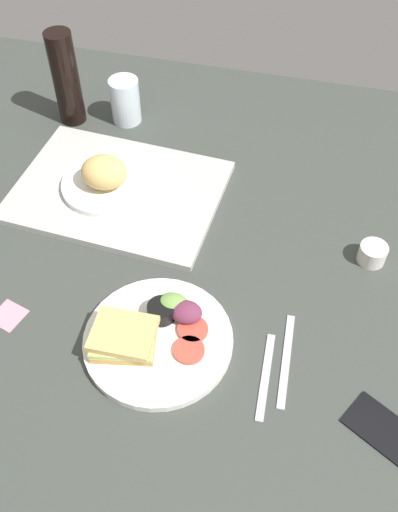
{
  "coord_description": "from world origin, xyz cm",
  "views": [
    {
      "loc": [
        19.39,
        -66.63,
        89.91
      ],
      "look_at": [
        2.0,
        3.0,
        4.0
      ],
      "focal_mm": 40.29,
      "sensor_mm": 36.0,
      "label": 1
    }
  ],
  "objects_px": {
    "soda_bottle": "(66,79)",
    "sticky_note": "(8,315)",
    "espresso_cup": "(372,254)",
    "cell_phone": "(390,434)",
    "knife": "(286,359)",
    "serving_tray": "(118,191)",
    "bread_plate_near": "(105,178)",
    "fork": "(266,376)",
    "drinking_glass": "(125,101)",
    "plate_with_salad": "(155,335)"
  },
  "relations": [
    {
      "from": "bread_plate_near",
      "to": "espresso_cup",
      "type": "bearing_deg",
      "value": -5.43
    },
    {
      "from": "cell_phone",
      "to": "plate_with_salad",
      "type": "bearing_deg",
      "value": -161.46
    },
    {
      "from": "knife",
      "to": "serving_tray",
      "type": "bearing_deg",
      "value": 49.64
    },
    {
      "from": "knife",
      "to": "cell_phone",
      "type": "distance_m",
      "value": 0.21
    },
    {
      "from": "drinking_glass",
      "to": "knife",
      "type": "bearing_deg",
      "value": -50.08
    },
    {
      "from": "knife",
      "to": "sticky_note",
      "type": "xyz_separation_m",
      "value": [
        -0.52,
        -0.03,
        -0.0
      ]
    },
    {
      "from": "bread_plate_near",
      "to": "cell_phone",
      "type": "height_order",
      "value": "bread_plate_near"
    },
    {
      "from": "drinking_glass",
      "to": "sticky_note",
      "type": "relative_size",
      "value": 2.04
    },
    {
      "from": "soda_bottle",
      "to": "sticky_note",
      "type": "bearing_deg",
      "value": -79.71
    },
    {
      "from": "drinking_glass",
      "to": "cell_phone",
      "type": "bearing_deg",
      "value": -45.4
    },
    {
      "from": "serving_tray",
      "to": "bread_plate_near",
      "type": "xyz_separation_m",
      "value": [
        -0.03,
        -0.0,
        0.04
      ]
    },
    {
      "from": "espresso_cup",
      "to": "knife",
      "type": "xyz_separation_m",
      "value": [
        -0.13,
        -0.27,
        -0.02
      ]
    },
    {
      "from": "bread_plate_near",
      "to": "sticky_note",
      "type": "height_order",
      "value": "bread_plate_near"
    },
    {
      "from": "drinking_glass",
      "to": "fork",
      "type": "xyz_separation_m",
      "value": [
        0.47,
        -0.63,
        -0.05
      ]
    },
    {
      "from": "plate_with_salad",
      "to": "soda_bottle",
      "type": "relative_size",
      "value": 1.15
    },
    {
      "from": "serving_tray",
      "to": "sticky_note",
      "type": "xyz_separation_m",
      "value": [
        -0.09,
        -0.36,
        -0.01
      ]
    },
    {
      "from": "soda_bottle",
      "to": "drinking_glass",
      "type": "bearing_deg",
      "value": 12.75
    },
    {
      "from": "drinking_glass",
      "to": "espresso_cup",
      "type": "distance_m",
      "value": 0.71
    },
    {
      "from": "drinking_glass",
      "to": "plate_with_salad",
      "type": "bearing_deg",
      "value": -66.96
    },
    {
      "from": "drinking_glass",
      "to": "cell_phone",
      "type": "distance_m",
      "value": 0.97
    },
    {
      "from": "soda_bottle",
      "to": "sticky_note",
      "type": "height_order",
      "value": "soda_bottle"
    },
    {
      "from": "serving_tray",
      "to": "plate_with_salad",
      "type": "relative_size",
      "value": 1.66
    },
    {
      "from": "plate_with_salad",
      "to": "knife",
      "type": "xyz_separation_m",
      "value": [
        0.24,
        0.02,
        -0.02
      ]
    },
    {
      "from": "serving_tray",
      "to": "bread_plate_near",
      "type": "bearing_deg",
      "value": -172.82
    },
    {
      "from": "drinking_glass",
      "to": "serving_tray",
      "type": "bearing_deg",
      "value": -75.59
    },
    {
      "from": "fork",
      "to": "bread_plate_near",
      "type": "bearing_deg",
      "value": 46.71
    },
    {
      "from": "serving_tray",
      "to": "espresso_cup",
      "type": "height_order",
      "value": "espresso_cup"
    },
    {
      "from": "drinking_glass",
      "to": "espresso_cup",
      "type": "xyz_separation_m",
      "value": [
        0.63,
        -0.32,
        -0.04
      ]
    },
    {
      "from": "bread_plate_near",
      "to": "cell_phone",
      "type": "relative_size",
      "value": 1.36
    },
    {
      "from": "serving_tray",
      "to": "cell_phone",
      "type": "relative_size",
      "value": 3.13
    },
    {
      "from": "plate_with_salad",
      "to": "espresso_cup",
      "type": "xyz_separation_m",
      "value": [
        0.37,
        0.29,
        0.0
      ]
    },
    {
      "from": "fork",
      "to": "sticky_note",
      "type": "bearing_deg",
      "value": 86.65
    },
    {
      "from": "espresso_cup",
      "to": "cell_phone",
      "type": "distance_m",
      "value": 0.37
    },
    {
      "from": "knife",
      "to": "fork",
      "type": "bearing_deg",
      "value": 140.38
    },
    {
      "from": "serving_tray",
      "to": "drinking_glass",
      "type": "distance_m",
      "value": 0.28
    },
    {
      "from": "drinking_glass",
      "to": "knife",
      "type": "distance_m",
      "value": 0.77
    },
    {
      "from": "plate_with_salad",
      "to": "sticky_note",
      "type": "relative_size",
      "value": 4.83
    },
    {
      "from": "bread_plate_near",
      "to": "knife",
      "type": "distance_m",
      "value": 0.56
    },
    {
      "from": "sticky_note",
      "to": "plate_with_salad",
      "type": "bearing_deg",
      "value": 3.29
    },
    {
      "from": "serving_tray",
      "to": "bread_plate_near",
      "type": "relative_size",
      "value": 2.3
    },
    {
      "from": "drinking_glass",
      "to": "soda_bottle",
      "type": "relative_size",
      "value": 0.49
    },
    {
      "from": "plate_with_salad",
      "to": "soda_bottle",
      "type": "height_order",
      "value": "soda_bottle"
    },
    {
      "from": "fork",
      "to": "cell_phone",
      "type": "distance_m",
      "value": 0.22
    },
    {
      "from": "bread_plate_near",
      "to": "espresso_cup",
      "type": "height_order",
      "value": "bread_plate_near"
    },
    {
      "from": "espresso_cup",
      "to": "fork",
      "type": "bearing_deg",
      "value": -117.52
    },
    {
      "from": "cell_phone",
      "to": "sticky_note",
      "type": "bearing_deg",
      "value": -155.85
    },
    {
      "from": "knife",
      "to": "cell_phone",
      "type": "bearing_deg",
      "value": -120.36
    },
    {
      "from": "espresso_cup",
      "to": "fork",
      "type": "distance_m",
      "value": 0.35
    },
    {
      "from": "serving_tray",
      "to": "knife",
      "type": "bearing_deg",
      "value": -37.61
    },
    {
      "from": "bread_plate_near",
      "to": "sticky_note",
      "type": "relative_size",
      "value": 3.49
    }
  ]
}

